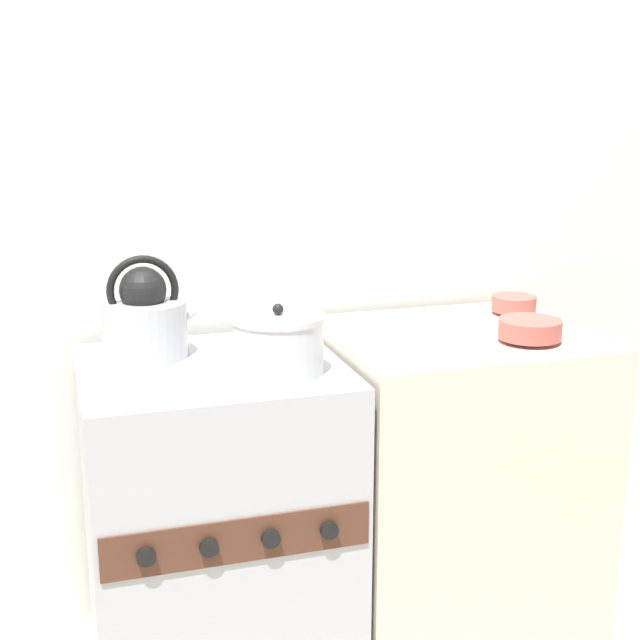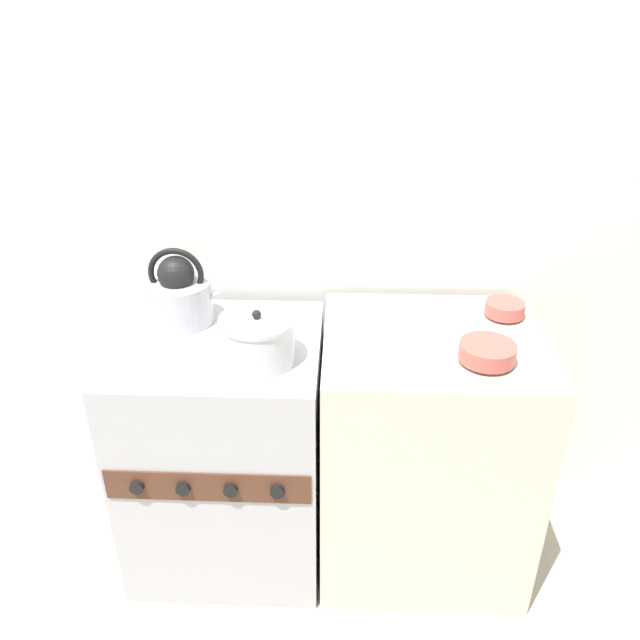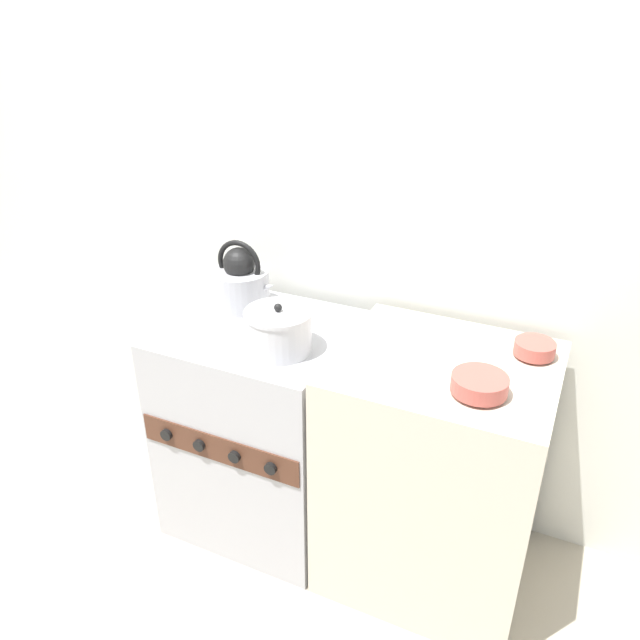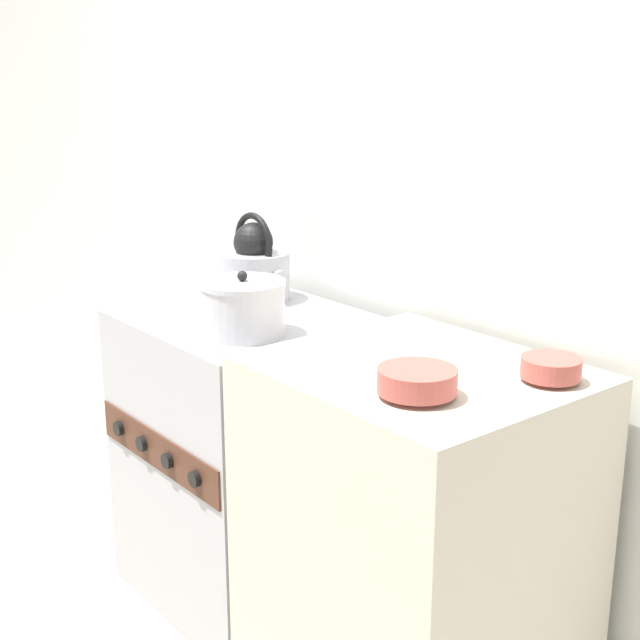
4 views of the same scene
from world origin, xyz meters
name	(u,v)px [view 3 (image 3 of 4)]	position (x,y,z in m)	size (l,w,h in m)	color
ground_plane	(229,560)	(0.00, 0.00, 0.00)	(12.00, 12.00, 0.00)	#B2A893
wall_back	(303,204)	(0.00, 0.69, 1.25)	(7.00, 0.06, 2.50)	silver
stove	(263,426)	(0.00, 0.30, 0.45)	(0.67, 0.63, 0.89)	#B2B2B7
counter	(434,472)	(0.70, 0.31, 0.46)	(0.71, 0.62, 0.92)	beige
kettle	(241,282)	(-0.15, 0.44, 0.99)	(0.27, 0.22, 0.27)	#B2B2B7
cooking_pot	(279,331)	(0.15, 0.20, 0.96)	(0.23, 0.23, 0.18)	silver
enamel_bowl	(479,384)	(0.84, 0.17, 0.95)	(0.17, 0.17, 0.06)	#B75147
small_ceramic_bowl	(535,348)	(0.95, 0.46, 0.95)	(0.13, 0.13, 0.06)	#B75147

